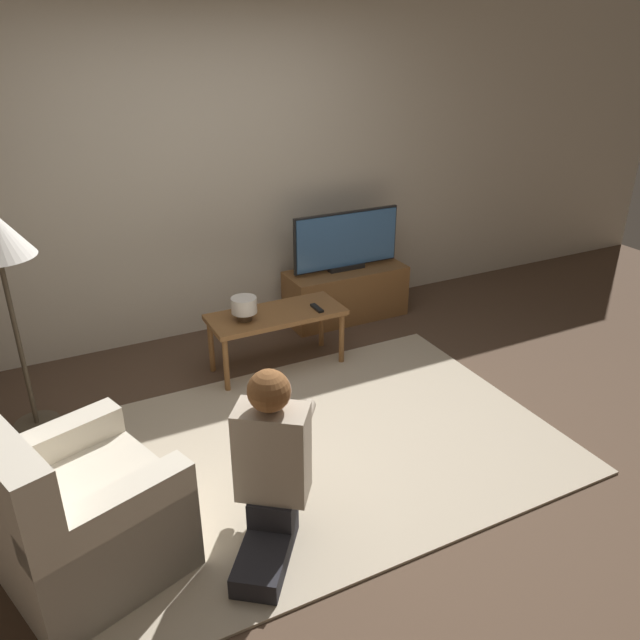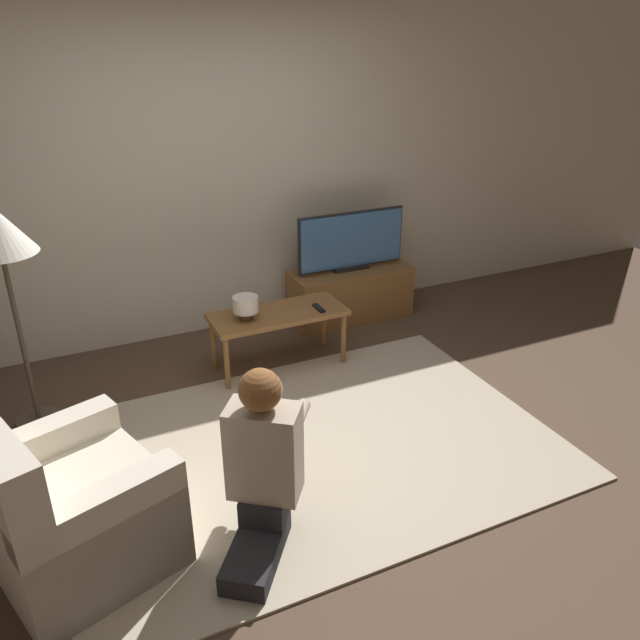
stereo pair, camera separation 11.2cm
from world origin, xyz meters
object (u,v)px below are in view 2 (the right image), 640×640
object	(u,v)px
coffee_table	(278,318)
table_lamp	(246,306)
tv	(351,241)
armchair	(71,513)
person_kneeling	(263,460)

from	to	relation	value
coffee_table	table_lamp	world-z (taller)	table_lamp
tv	coffee_table	xyz separation A→B (m)	(-0.89, -0.56, -0.30)
tv	table_lamp	distance (m)	1.29
coffee_table	armchair	distance (m)	2.09
coffee_table	table_lamp	distance (m)	0.29
person_kneeling	coffee_table	bearing A→B (deg)	-77.33
table_lamp	armchair	bearing A→B (deg)	-134.34
coffee_table	person_kneeling	bearing A→B (deg)	-113.95
person_kneeling	armchair	bearing A→B (deg)	22.25
tv	table_lamp	bearing A→B (deg)	-152.97
armchair	tv	bearing A→B (deg)	-70.26
coffee_table	person_kneeling	distance (m)	1.74
armchair	table_lamp	world-z (taller)	armchair
coffee_table	person_kneeling	world-z (taller)	person_kneeling
armchair	table_lamp	distance (m)	1.91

